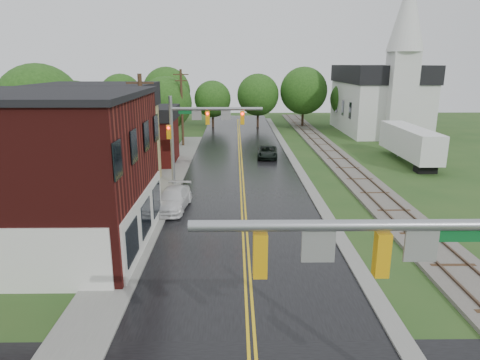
{
  "coord_description": "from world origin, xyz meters",
  "views": [
    {
      "loc": [
        -0.57,
        -6.77,
        9.64
      ],
      "look_at": [
        -0.3,
        15.69,
        3.5
      ],
      "focal_mm": 32.0,
      "sensor_mm": 36.0,
      "label": 1
    }
  ],
  "objects_px": {
    "church": "(382,92)",
    "tree_left_e": "(167,104)",
    "tree_left_c": "(112,112)",
    "brick_building": "(7,172)",
    "pickup_white": "(173,199)",
    "tree_left_b": "(42,109)",
    "utility_pole_c": "(182,107)",
    "traffic_signal_far": "(198,124)",
    "traffic_signal_near": "(413,276)",
    "utility_pole_b": "(143,138)",
    "semi_trailer": "(410,142)",
    "suv_dark": "(267,152)"
  },
  "relations": [
    {
      "from": "tree_left_e",
      "to": "pickup_white",
      "type": "relative_size",
      "value": 1.68
    },
    {
      "from": "traffic_signal_near",
      "to": "semi_trailer",
      "type": "relative_size",
      "value": 0.67
    },
    {
      "from": "utility_pole_b",
      "to": "tree_left_b",
      "type": "relative_size",
      "value": 0.93
    },
    {
      "from": "suv_dark",
      "to": "utility_pole_c",
      "type": "bearing_deg",
      "value": 149.5
    },
    {
      "from": "utility_pole_c",
      "to": "semi_trailer",
      "type": "height_order",
      "value": "utility_pole_c"
    },
    {
      "from": "brick_building",
      "to": "traffic_signal_far",
      "type": "distance_m",
      "value": 15.03
    },
    {
      "from": "tree_left_e",
      "to": "tree_left_c",
      "type": "bearing_deg",
      "value": -129.81
    },
    {
      "from": "tree_left_c",
      "to": "semi_trailer",
      "type": "relative_size",
      "value": 0.7
    },
    {
      "from": "utility_pole_c",
      "to": "semi_trailer",
      "type": "distance_m",
      "value": 25.44
    },
    {
      "from": "utility_pole_b",
      "to": "pickup_white",
      "type": "distance_m",
      "value": 4.6
    },
    {
      "from": "church",
      "to": "pickup_white",
      "type": "distance_m",
      "value": 41.41
    },
    {
      "from": "tree_left_b",
      "to": "suv_dark",
      "type": "height_order",
      "value": "tree_left_b"
    },
    {
      "from": "traffic_signal_near",
      "to": "utility_pole_c",
      "type": "distance_m",
      "value": 43.24
    },
    {
      "from": "tree_left_b",
      "to": "pickup_white",
      "type": "xyz_separation_m",
      "value": [
        13.05,
        -10.92,
        -5.01
      ]
    },
    {
      "from": "church",
      "to": "traffic_signal_far",
      "type": "xyz_separation_m",
      "value": [
        -23.47,
        -26.74,
        -0.86
      ]
    },
    {
      "from": "traffic_signal_far",
      "to": "utility_pole_c",
      "type": "relative_size",
      "value": 0.82
    },
    {
      "from": "tree_left_b",
      "to": "pickup_white",
      "type": "distance_m",
      "value": 17.74
    },
    {
      "from": "utility_pole_c",
      "to": "tree_left_e",
      "type": "relative_size",
      "value": 1.1
    },
    {
      "from": "traffic_signal_far",
      "to": "suv_dark",
      "type": "height_order",
      "value": "traffic_signal_far"
    },
    {
      "from": "traffic_signal_near",
      "to": "utility_pole_b",
      "type": "height_order",
      "value": "utility_pole_b"
    },
    {
      "from": "church",
      "to": "traffic_signal_near",
      "type": "relative_size",
      "value": 2.72
    },
    {
      "from": "utility_pole_c",
      "to": "pickup_white",
      "type": "xyz_separation_m",
      "value": [
        2.0,
        -23.02,
        -4.02
      ]
    },
    {
      "from": "tree_left_c",
      "to": "pickup_white",
      "type": "relative_size",
      "value": 1.58
    },
    {
      "from": "traffic_signal_near",
      "to": "utility_pole_c",
      "type": "height_order",
      "value": "utility_pole_c"
    },
    {
      "from": "traffic_signal_near",
      "to": "tree_left_e",
      "type": "relative_size",
      "value": 0.9
    },
    {
      "from": "church",
      "to": "tree_left_e",
      "type": "xyz_separation_m",
      "value": [
        -28.85,
        -7.84,
        -1.02
      ]
    },
    {
      "from": "brick_building",
      "to": "traffic_signal_near",
      "type": "bearing_deg",
      "value": -39.17
    },
    {
      "from": "brick_building",
      "to": "tree_left_c",
      "type": "height_order",
      "value": "brick_building"
    },
    {
      "from": "brick_building",
      "to": "tree_left_e",
      "type": "bearing_deg",
      "value": 83.29
    },
    {
      "from": "tree_left_e",
      "to": "traffic_signal_near",
      "type": "bearing_deg",
      "value": -74.32
    },
    {
      "from": "brick_building",
      "to": "pickup_white",
      "type": "relative_size",
      "value": 2.95
    },
    {
      "from": "utility_pole_b",
      "to": "suv_dark",
      "type": "relative_size",
      "value": 2.04
    },
    {
      "from": "semi_trailer",
      "to": "suv_dark",
      "type": "bearing_deg",
      "value": 170.04
    },
    {
      "from": "utility_pole_c",
      "to": "traffic_signal_near",
      "type": "bearing_deg",
      "value": -76.26
    },
    {
      "from": "utility_pole_c",
      "to": "tree_left_b",
      "type": "relative_size",
      "value": 0.93
    },
    {
      "from": "brick_building",
      "to": "utility_pole_b",
      "type": "height_order",
      "value": "utility_pole_b"
    },
    {
      "from": "tree_left_b",
      "to": "utility_pole_c",
      "type": "bearing_deg",
      "value": 47.61
    },
    {
      "from": "brick_building",
      "to": "pickup_white",
      "type": "bearing_deg",
      "value": 37.87
    },
    {
      "from": "brick_building",
      "to": "tree_left_b",
      "type": "relative_size",
      "value": 1.48
    },
    {
      "from": "suv_dark",
      "to": "pickup_white",
      "type": "relative_size",
      "value": 0.91
    },
    {
      "from": "tree_left_e",
      "to": "semi_trailer",
      "type": "height_order",
      "value": "tree_left_e"
    },
    {
      "from": "tree_left_c",
      "to": "suv_dark",
      "type": "bearing_deg",
      "value": -8.77
    },
    {
      "from": "traffic_signal_far",
      "to": "pickup_white",
      "type": "distance_m",
      "value": 7.5
    },
    {
      "from": "church",
      "to": "tree_left_b",
      "type": "bearing_deg",
      "value": -150.01
    },
    {
      "from": "tree_left_e",
      "to": "semi_trailer",
      "type": "relative_size",
      "value": 0.75
    },
    {
      "from": "utility_pole_c",
      "to": "pickup_white",
      "type": "relative_size",
      "value": 1.86
    },
    {
      "from": "tree_left_c",
      "to": "semi_trailer",
      "type": "xyz_separation_m",
      "value": [
        30.65,
        -5.03,
        -2.39
      ]
    },
    {
      "from": "traffic_signal_far",
      "to": "tree_left_e",
      "type": "relative_size",
      "value": 0.9
    },
    {
      "from": "church",
      "to": "tree_left_c",
      "type": "distance_m",
      "value": 36.59
    },
    {
      "from": "church",
      "to": "pickup_white",
      "type": "bearing_deg",
      "value": -127.13
    }
  ]
}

